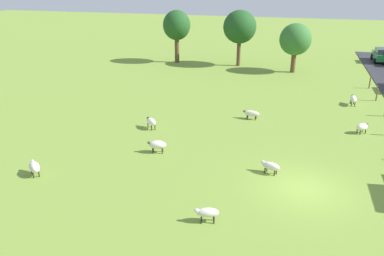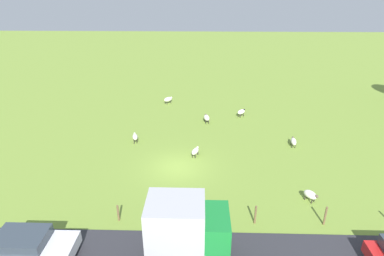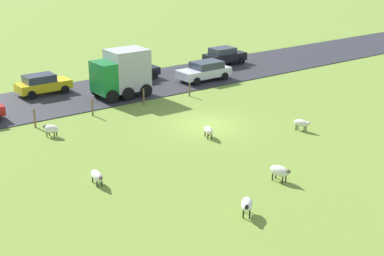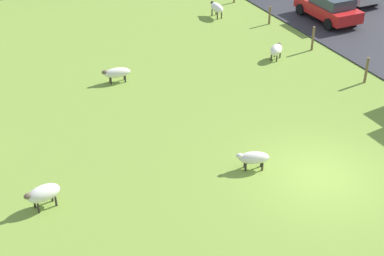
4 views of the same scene
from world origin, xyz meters
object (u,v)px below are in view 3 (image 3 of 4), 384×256
(sheep_4, at_px, (302,123))
(truck_0, at_px, (122,73))
(sheep_2, at_px, (208,130))
(car_7, at_px, (134,70))
(sheep_7, at_px, (280,171))
(sheep_0, at_px, (247,204))
(sheep_5, at_px, (97,176))
(car_0, at_px, (43,84))
(sheep_1, at_px, (51,129))
(car_1, at_px, (224,56))
(car_3, at_px, (204,70))

(sheep_4, xyz_separation_m, truck_0, (13.27, 5.18, 1.38))
(sheep_2, bearing_deg, sheep_4, -114.31)
(sheep_2, xyz_separation_m, car_7, (14.74, -3.56, 0.39))
(sheep_7, bearing_deg, sheep_0, 115.22)
(sheep_2, distance_m, car_7, 15.17)
(truck_0, bearing_deg, sheep_2, 178.71)
(sheep_5, distance_m, car_0, 17.47)
(sheep_4, distance_m, sheep_7, 7.91)
(sheep_0, bearing_deg, sheep_4, -57.98)
(sheep_1, xyz_separation_m, sheep_7, (-12.81, -6.55, 0.05))
(sheep_7, bearing_deg, car_1, -33.28)
(sheep_4, relative_size, sheep_5, 0.89)
(sheep_2, bearing_deg, sheep_5, 103.51)
(sheep_1, distance_m, car_3, 16.61)
(sheep_0, bearing_deg, truck_0, -14.22)
(car_0, bearing_deg, sheep_1, 160.55)
(sheep_0, bearing_deg, sheep_5, 29.19)
(sheep_1, bearing_deg, sheep_5, 173.11)
(truck_0, bearing_deg, sheep_7, 175.99)
(sheep_1, height_order, sheep_5, sheep_1)
(car_0, distance_m, car_7, 7.90)
(sheep_4, distance_m, car_3, 13.80)
(car_7, bearing_deg, sheep_0, 160.59)
(sheep_2, distance_m, car_0, 15.53)
(sheep_2, xyz_separation_m, sheep_7, (-7.05, 1.01, 0.08))
(sheep_5, bearing_deg, car_1, -52.47)
(sheep_0, height_order, truck_0, truck_0)
(sheep_2, distance_m, sheep_5, 8.74)
(sheep_0, relative_size, car_0, 0.27)
(sheep_1, bearing_deg, car_0, -19.45)
(sheep_5, bearing_deg, car_3, -51.84)
(sheep_5, height_order, truck_0, truck_0)
(sheep_7, bearing_deg, sheep_4, -54.46)
(sheep_7, bearing_deg, sheep_5, 56.25)
(sheep_0, relative_size, sheep_4, 0.94)
(car_3, bearing_deg, sheep_1, 108.61)
(sheep_7, height_order, car_0, car_0)
(truck_0, height_order, car_7, truck_0)
(sheep_5, distance_m, car_3, 21.22)
(car_1, relative_size, car_3, 0.88)
(truck_0, xyz_separation_m, car_7, (3.92, -3.32, -1.02))
(sheep_2, distance_m, car_3, 13.76)
(sheep_1, distance_m, truck_0, 9.40)
(sheep_2, bearing_deg, car_3, -36.47)
(sheep_0, distance_m, sheep_7, 4.11)
(truck_0, bearing_deg, car_7, -40.29)
(sheep_0, height_order, sheep_5, sheep_0)
(sheep_4, bearing_deg, car_7, 6.18)
(sheep_0, xyz_separation_m, car_3, (19.86, -12.90, 0.33))
(sheep_0, distance_m, sheep_1, 14.84)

